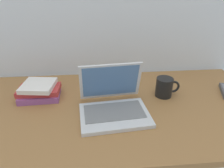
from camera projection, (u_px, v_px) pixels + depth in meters
desk at (111, 108)px, 1.01m from camera, size 1.60×0.76×0.03m
laptop at (113, 103)px, 0.94m from camera, size 0.33×0.30×0.21m
coffee_mug at (165, 87)px, 1.07m from camera, size 0.13×0.09×0.10m
book_stack at (39, 91)px, 1.06m from camera, size 0.21×0.17×0.08m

